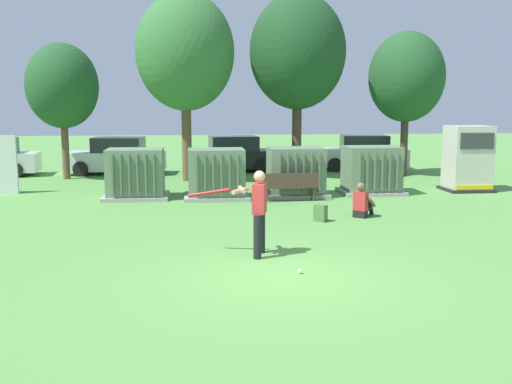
# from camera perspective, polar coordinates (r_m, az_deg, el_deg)

# --- Properties ---
(ground_plane) EXTENTS (96.00, 96.00, 0.00)m
(ground_plane) POSITION_cam_1_polar(r_m,az_deg,el_deg) (10.33, 2.69, -8.44)
(ground_plane) COLOR #5B9947
(transformer_west) EXTENTS (2.10, 1.70, 1.62)m
(transformer_west) POSITION_cam_1_polar(r_m,az_deg,el_deg) (19.04, -11.89, 1.73)
(transformer_west) COLOR #9E9B93
(transformer_west) RESTS_ON ground
(transformer_mid_west) EXTENTS (2.10, 1.70, 1.62)m
(transformer_mid_west) POSITION_cam_1_polar(r_m,az_deg,el_deg) (18.65, -3.98, 1.76)
(transformer_mid_west) COLOR #9E9B93
(transformer_mid_west) RESTS_ON ground
(transformer_mid_east) EXTENTS (2.10, 1.70, 1.62)m
(transformer_mid_east) POSITION_cam_1_polar(r_m,az_deg,el_deg) (19.18, 3.96, 1.95)
(transformer_mid_east) COLOR #9E9B93
(transformer_mid_east) RESTS_ON ground
(transformer_east) EXTENTS (2.10, 1.70, 1.62)m
(transformer_east) POSITION_cam_1_polar(r_m,az_deg,el_deg) (20.04, 11.41, 2.09)
(transformer_east) COLOR #9E9B93
(transformer_east) RESTS_ON ground
(generator_enclosure) EXTENTS (1.60, 1.40, 2.30)m
(generator_enclosure) POSITION_cam_1_polar(r_m,az_deg,el_deg) (21.60, 20.33, 3.12)
(generator_enclosure) COLOR #262626
(generator_enclosure) RESTS_ON ground
(park_bench) EXTENTS (1.81, 0.47, 0.92)m
(park_bench) POSITION_cam_1_polar(r_m,az_deg,el_deg) (18.10, 3.40, 0.74)
(park_bench) COLOR #4C3828
(park_bench) RESTS_ON ground
(batter) EXTENTS (1.60, 0.77, 1.74)m
(batter) POSITION_cam_1_polar(r_m,az_deg,el_deg) (11.50, 0.06, -1.64)
(batter) COLOR black
(batter) RESTS_ON ground
(sports_ball) EXTENTS (0.09, 0.09, 0.09)m
(sports_ball) POSITION_cam_1_polar(r_m,az_deg,el_deg) (10.52, 4.40, -7.88)
(sports_ball) COLOR white
(sports_ball) RESTS_ON ground
(seated_spectator) EXTENTS (0.72, 0.76, 0.96)m
(seated_spectator) POSITION_cam_1_polar(r_m,az_deg,el_deg) (15.85, 10.52, -1.11)
(seated_spectator) COLOR black
(seated_spectator) RESTS_ON ground
(backpack) EXTENTS (0.38, 0.38, 0.44)m
(backpack) POSITION_cam_1_polar(r_m,az_deg,el_deg) (15.12, 6.47, -2.12)
(backpack) COLOR #4C723F
(backpack) RESTS_ON ground
(tree_left) EXTENTS (2.87, 2.87, 5.48)m
(tree_left) POSITION_cam_1_polar(r_m,az_deg,el_deg) (24.67, -18.73, 9.94)
(tree_left) COLOR brown
(tree_left) RESTS_ON ground
(tree_center_left) EXTENTS (3.85, 3.85, 7.35)m
(tree_center_left) POSITION_cam_1_polar(r_m,az_deg,el_deg) (23.14, -7.07, 13.62)
(tree_center_left) COLOR brown
(tree_center_left) RESTS_ON ground
(tree_center_right) EXTENTS (3.91, 3.91, 7.48)m
(tree_center_right) POSITION_cam_1_polar(r_m,az_deg,el_deg) (23.97, 4.16, 13.70)
(tree_center_right) COLOR #4C3828
(tree_center_right) RESTS_ON ground
(tree_right) EXTENTS (3.18, 3.18, 6.07)m
(tree_right) POSITION_cam_1_polar(r_m,az_deg,el_deg) (25.36, 14.76, 10.98)
(tree_right) COLOR #4C3828
(tree_right) RESTS_ON ground
(parked_car_left_of_center) EXTENTS (4.35, 2.24, 1.62)m
(parked_car_left_of_center) POSITION_cam_1_polar(r_m,az_deg,el_deg) (25.92, -13.73, 3.41)
(parked_car_left_of_center) COLOR silver
(parked_car_left_of_center) RESTS_ON ground
(parked_car_right_of_center) EXTENTS (4.35, 2.24, 1.62)m
(parked_car_right_of_center) POSITION_cam_1_polar(r_m,az_deg,el_deg) (26.11, -2.49, 3.69)
(parked_car_right_of_center) COLOR black
(parked_car_right_of_center) RESTS_ON ground
(parked_car_rightmost) EXTENTS (4.38, 2.30, 1.62)m
(parked_car_rightmost) POSITION_cam_1_polar(r_m,az_deg,el_deg) (27.28, 10.46, 3.77)
(parked_car_rightmost) COLOR silver
(parked_car_rightmost) RESTS_ON ground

